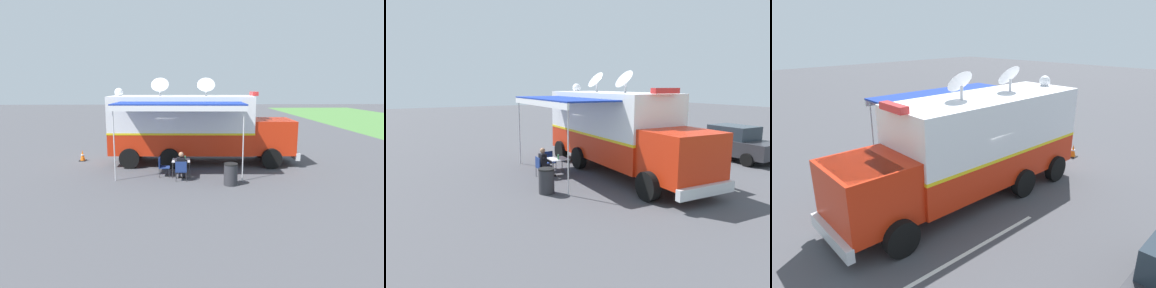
{
  "view_description": "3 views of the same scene",
  "coord_description": "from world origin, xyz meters",
  "views": [
    {
      "loc": [
        17.1,
        -0.03,
        4.11
      ],
      "look_at": [
        2.3,
        0.46,
        1.41
      ],
      "focal_mm": 30.99,
      "sensor_mm": 36.0,
      "label": 1
    },
    {
      "loc": [
        8.78,
        12.64,
        3.82
      ],
      "look_at": [
        1.22,
        -0.67,
        1.14
      ],
      "focal_mm": 31.57,
      "sensor_mm": 36.0,
      "label": 2
    },
    {
      "loc": [
        -7.42,
        8.51,
        5.54
      ],
      "look_at": [
        1.4,
        -0.17,
        1.38
      ],
      "focal_mm": 31.2,
      "sensor_mm": 36.0,
      "label": 3
    }
  ],
  "objects": [
    {
      "name": "seated_responder",
      "position": [
        3.19,
        -0.03,
        0.65
      ],
      "size": [
        0.67,
        0.57,
        1.25
      ],
      "color": "black",
      "rests_on": "ground"
    },
    {
      "name": "lot_stripe",
      "position": [
        -2.21,
        2.94,
        0.0
      ],
      "size": [
        0.32,
        4.8,
        0.01
      ],
      "primitive_type": "cube",
      "rotation": [
        0.0,
        0.0,
        -0.04
      ],
      "color": "silver",
      "rests_on": "ground"
    },
    {
      "name": "water_bottle",
      "position": [
        2.64,
        0.14,
        0.83
      ],
      "size": [
        0.07,
        0.07,
        0.22
      ],
      "color": "#3F9959",
      "rests_on": "folding_table"
    },
    {
      "name": "folding_chair_beside_table",
      "position": [
        2.62,
        -0.88,
        0.51
      ],
      "size": [
        0.5,
        0.5,
        0.87
      ],
      "color": "navy",
      "rests_on": "ground"
    },
    {
      "name": "folding_table",
      "position": [
        2.58,
        -0.03,
        0.67
      ],
      "size": [
        0.83,
        0.83,
        0.73
      ],
      "color": "silver",
      "rests_on": "ground"
    },
    {
      "name": "traffic_cone",
      "position": [
        -0.58,
        -5.36,
        0.28
      ],
      "size": [
        0.36,
        0.36,
        0.58
      ],
      "color": "black",
      "rests_on": "ground"
    },
    {
      "name": "ground_plane",
      "position": [
        0.0,
        0.0,
        0.0
      ],
      "size": [
        100.0,
        100.0,
        0.0
      ],
      "primitive_type": "plane",
      "color": "#47474C"
    },
    {
      "name": "command_truck",
      "position": [
        0.06,
        0.75,
        1.95
      ],
      "size": [
        5.09,
        9.58,
        4.53
      ],
      "color": "red",
      "rests_on": "ground"
    },
    {
      "name": "trash_bin",
      "position": [
        4.03,
        2.0,
        0.46
      ],
      "size": [
        0.57,
        0.57,
        0.91
      ],
      "color": "#2D2D33",
      "rests_on": "ground"
    },
    {
      "name": "folding_chair_at_table",
      "position": [
        3.38,
        -0.04,
        0.51
      ],
      "size": [
        0.5,
        0.5,
        0.87
      ],
      "color": "navy",
      "rests_on": "ground"
    }
  ]
}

